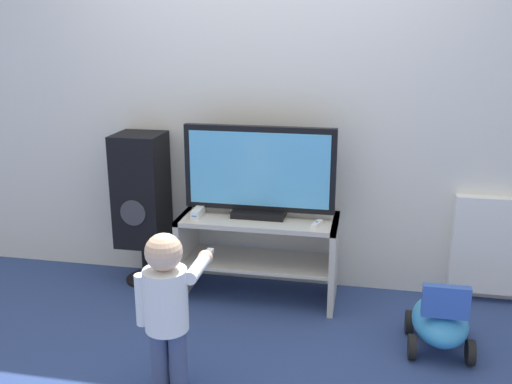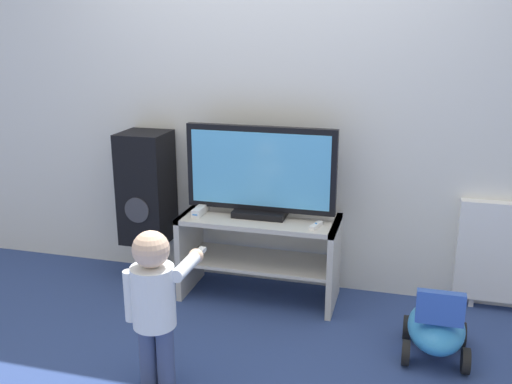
# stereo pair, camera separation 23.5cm
# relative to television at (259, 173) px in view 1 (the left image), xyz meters

# --- Properties ---
(ground_plane) EXTENTS (16.00, 16.00, 0.00)m
(ground_plane) POSITION_rel_television_xyz_m (0.00, -0.23, -0.83)
(ground_plane) COLOR navy
(wall_back) EXTENTS (10.00, 0.06, 2.60)m
(wall_back) POSITION_rel_television_xyz_m (0.00, 0.27, 0.47)
(wall_back) COLOR silver
(wall_back) RESTS_ON ground_plane
(tv_stand) EXTENTS (1.00, 0.43, 0.55)m
(tv_stand) POSITION_rel_television_xyz_m (0.00, -0.02, -0.48)
(tv_stand) COLOR beige
(tv_stand) RESTS_ON ground_plane
(television) EXTENTS (0.95, 0.20, 0.57)m
(television) POSITION_rel_television_xyz_m (0.00, 0.00, 0.00)
(television) COLOR black
(television) RESTS_ON tv_stand
(game_console) EXTENTS (0.05, 0.20, 0.05)m
(game_console) POSITION_rel_television_xyz_m (-0.38, -0.07, -0.26)
(game_console) COLOR white
(game_console) RESTS_ON tv_stand
(remote_primary) EXTENTS (0.07, 0.13, 0.03)m
(remote_primary) POSITION_rel_television_xyz_m (0.38, -0.12, -0.27)
(remote_primary) COLOR white
(remote_primary) RESTS_ON tv_stand
(child) EXTENTS (0.31, 0.46, 0.81)m
(child) POSITION_rel_television_xyz_m (-0.23, -1.08, -0.35)
(child) COLOR #3F4C72
(child) RESTS_ON ground_plane
(speaker_tower) EXTENTS (0.31, 0.32, 1.04)m
(speaker_tower) POSITION_rel_television_xyz_m (-0.82, 0.07, -0.19)
(speaker_tower) COLOR black
(speaker_tower) RESTS_ON ground_plane
(ride_on_toy) EXTENTS (0.34, 0.49, 0.43)m
(ride_on_toy) POSITION_rel_television_xyz_m (1.09, -0.45, -0.67)
(ride_on_toy) COLOR #338CD1
(ride_on_toy) RESTS_ON ground_plane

